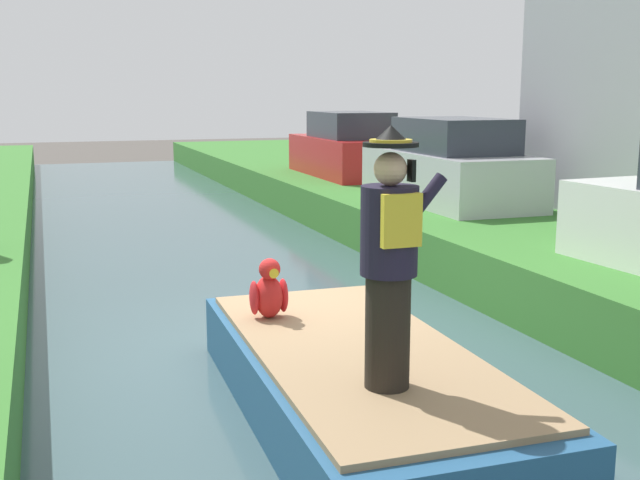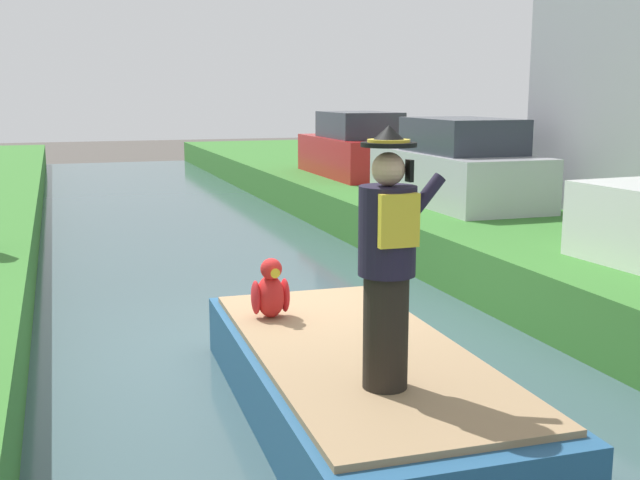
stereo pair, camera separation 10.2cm
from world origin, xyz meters
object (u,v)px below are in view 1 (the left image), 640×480
Objects in this scene: boat at (357,382)px; person_pirate at (390,260)px; parrot_plush at (269,292)px; parked_car_silver at (449,167)px; parked_car_red at (348,149)px.

boat is 2.30× the size of person_pirate.
parked_car_silver is at bearing 48.41° from parrot_plush.
parrot_plush is 11.61m from parked_car_red.
boat is at bearing 95.64° from person_pirate.
boat is 8.09m from parked_car_silver.
person_pirate is at bearing -110.39° from parked_car_red.
person_pirate is (-0.13, -0.89, 1.23)m from boat.
parked_car_silver is (4.63, 7.53, -0.17)m from person_pirate.
parked_car_red is (4.49, 11.56, 1.07)m from boat.
boat is at bearing -124.09° from parked_car_silver.
parked_car_red is at bearing 68.76° from boat.
parked_car_silver and parked_car_red have the same top height.
parked_car_red is (0.00, 4.92, 0.00)m from parked_car_silver.
person_pirate is at bearing -80.86° from parrot_plush.
parked_car_red is (4.63, 12.45, -0.17)m from person_pirate.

